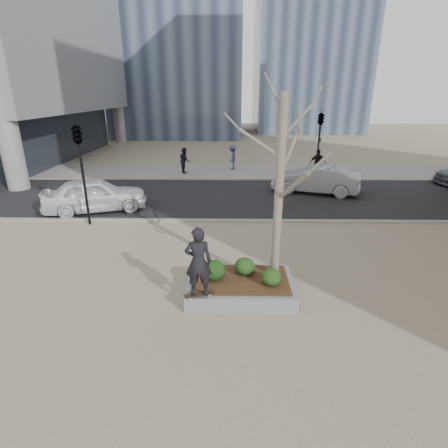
{
  "coord_description": "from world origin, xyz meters",
  "views": [
    {
      "loc": [
        0.68,
        -8.76,
        5.46
      ],
      "look_at": [
        0.5,
        2.0,
        1.4
      ],
      "focal_mm": 28.0,
      "sensor_mm": 36.0,
      "label": 1
    }
  ],
  "objects_px": {
    "planter": "(240,287)",
    "police_car": "(95,195)",
    "skateboard": "(199,295)",
    "skateboarder": "(198,262)"
  },
  "relations": [
    {
      "from": "planter",
      "to": "police_car",
      "type": "height_order",
      "value": "police_car"
    },
    {
      "from": "skateboard",
      "to": "police_car",
      "type": "relative_size",
      "value": 0.16
    },
    {
      "from": "planter",
      "to": "skateboarder",
      "type": "height_order",
      "value": "skateboarder"
    },
    {
      "from": "planter",
      "to": "skateboarder",
      "type": "bearing_deg",
      "value": -141.34
    },
    {
      "from": "skateboard",
      "to": "skateboarder",
      "type": "distance_m",
      "value": 0.98
    },
    {
      "from": "planter",
      "to": "skateboard",
      "type": "xyz_separation_m",
      "value": [
        -1.1,
        -0.88,
        0.26
      ]
    },
    {
      "from": "skateboarder",
      "to": "police_car",
      "type": "xyz_separation_m",
      "value": [
        -5.73,
        8.3,
        -0.63
      ]
    },
    {
      "from": "skateboarder",
      "to": "police_car",
      "type": "relative_size",
      "value": 0.39
    },
    {
      "from": "skateboard",
      "to": "police_car",
      "type": "height_order",
      "value": "police_car"
    },
    {
      "from": "planter",
      "to": "police_car",
      "type": "bearing_deg",
      "value": 132.63
    }
  ]
}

